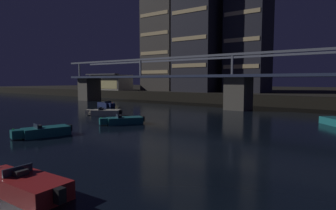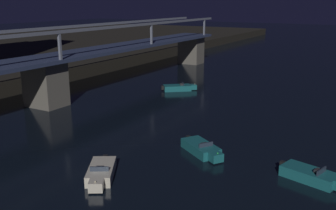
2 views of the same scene
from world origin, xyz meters
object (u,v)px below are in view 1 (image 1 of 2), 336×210
object	(u,v)px
speedboat_near_right	(107,105)
speedboat_far_left	(104,112)
tower_central	(249,28)
tower_west_low	(168,45)
tower_west_tall	(202,28)
speedboat_mid_right	(44,132)
speedboat_near_center	(26,185)
river_bridge	(239,84)
waterfront_pavilion	(111,82)
speedboat_mid_left	(123,121)

from	to	relation	value
speedboat_near_right	speedboat_far_left	world-z (taller)	same
tower_central	speedboat_near_right	xyz separation A→B (m)	(-16.60, -29.29, -16.74)
tower_west_low	tower_west_tall	xyz separation A→B (m)	(11.79, -1.65, 3.28)
tower_west_tall	speedboat_mid_right	size ratio (longest dim) A/B	6.25
speedboat_near_center	speedboat_mid_right	world-z (taller)	same
river_bridge	speedboat_near_center	distance (m)	41.06
waterfront_pavilion	speedboat_far_left	world-z (taller)	waterfront_pavilion
waterfront_pavilion	tower_west_tall	bearing A→B (deg)	11.98
speedboat_near_center	speedboat_mid_right	size ratio (longest dim) A/B	1.01
river_bridge	speedboat_near_right	distance (m)	24.69
waterfront_pavilion	speedboat_mid_right	size ratio (longest dim) A/B	2.39
tower_west_tall	speedboat_near_right	world-z (taller)	tower_west_tall
tower_central	speedboat_near_center	size ratio (longest dim) A/B	5.79
river_bridge	speedboat_mid_left	world-z (taller)	river_bridge
river_bridge	speedboat_near_right	bearing A→B (deg)	-156.41
tower_west_low	speedboat_near_center	distance (m)	71.03
river_bridge	tower_west_low	distance (m)	36.46
tower_west_tall	speedboat_mid_right	world-z (taller)	tower_west_tall
tower_central	speedboat_mid_left	bearing A→B (deg)	-88.14
speedboat_mid_right	speedboat_mid_left	bearing A→B (deg)	85.17
tower_west_tall	speedboat_near_right	xyz separation A→B (m)	(-5.06, -27.45, -17.83)
tower_west_low	speedboat_near_right	bearing A→B (deg)	-76.98
waterfront_pavilion	tower_central	bearing A→B (deg)	11.13
speedboat_mid_right	waterfront_pavilion	bearing A→B (deg)	131.52
tower_west_low	speedboat_near_center	world-z (taller)	tower_west_low
tower_central	tower_west_tall	bearing A→B (deg)	-170.91
river_bridge	speedboat_mid_left	bearing A→B (deg)	-100.51
river_bridge	tower_west_tall	distance (m)	28.32
speedboat_near_right	speedboat_far_left	xyz separation A→B (m)	(9.90, -9.25, 0.00)
river_bridge	tower_central	bearing A→B (deg)	106.35
river_bridge	tower_west_low	world-z (taller)	tower_west_low
tower_central	waterfront_pavilion	bearing A→B (deg)	-168.87
waterfront_pavilion	speedboat_mid_left	world-z (taller)	waterfront_pavilion
speedboat_far_left	speedboat_mid_right	bearing A→B (deg)	-61.72
tower_west_low	speedboat_near_right	distance (m)	33.21
tower_west_tall	speedboat_far_left	bearing A→B (deg)	-82.47
speedboat_mid_left	speedboat_mid_right	distance (m)	9.23
tower_central	river_bridge	bearing A→B (deg)	-73.65
speedboat_far_left	tower_west_low	bearing A→B (deg)	113.45
tower_west_low	speedboat_mid_left	world-z (taller)	tower_west_low
river_bridge	tower_west_low	bearing A→B (deg)	146.35
speedboat_near_right	tower_west_low	bearing A→B (deg)	103.02
river_bridge	speedboat_far_left	world-z (taller)	river_bridge
tower_central	tower_west_low	bearing A→B (deg)	-179.50
river_bridge	waterfront_pavilion	bearing A→B (deg)	165.01
speedboat_mid_right	speedboat_far_left	distance (m)	15.43
speedboat_near_center	speedboat_near_right	bearing A→B (deg)	133.47
speedboat_near_right	speedboat_mid_left	distance (m)	22.58
river_bridge	speedboat_mid_right	size ratio (longest dim) A/B	16.39
tower_west_tall	waterfront_pavilion	world-z (taller)	tower_west_tall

